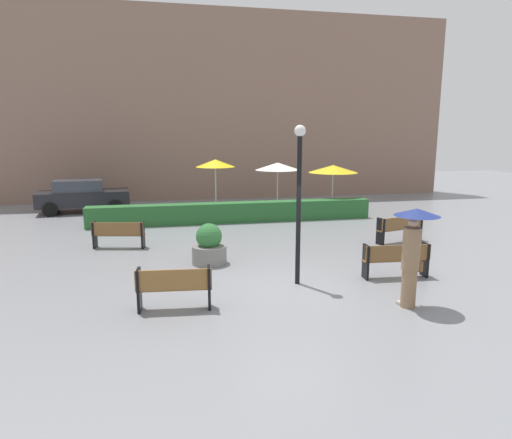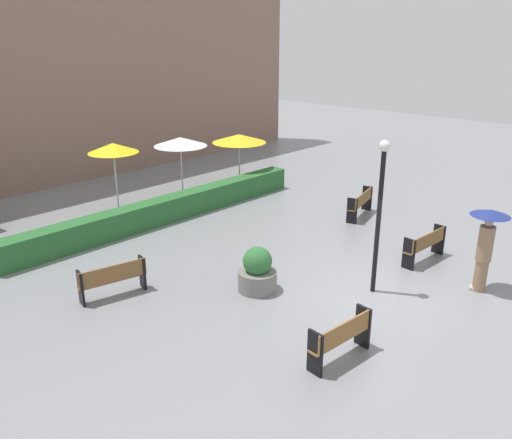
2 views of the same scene
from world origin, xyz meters
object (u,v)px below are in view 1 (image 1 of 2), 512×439
pedestrian_with_umbrella (413,244)px  patio_umbrella_yellow_far (333,169)px  patio_umbrella_yellow (215,163)px  parked_car (82,195)px  bench_far_left (118,233)px  planter_pot (209,247)px  bench_near_left (174,286)px  bench_near_right (396,258)px  lamp_post (299,189)px  bench_far_right (401,227)px  patio_umbrella_white (278,166)px

pedestrian_with_umbrella → patio_umbrella_yellow_far: bearing=77.0°
patio_umbrella_yellow → parked_car: bearing=165.1°
bench_far_left → planter_pot: (2.76, -2.40, -0.01)m
pedestrian_with_umbrella → planter_pot: size_ratio=1.83×
bench_far_left → planter_pot: bearing=-41.0°
bench_near_left → bench_near_right: bearing=10.1°
bench_near_right → lamp_post: size_ratio=0.45×
patio_umbrella_yellow → bench_near_right: bearing=-71.9°
lamp_post → patio_umbrella_yellow: bearing=94.4°
bench_far_left → bench_far_right: bearing=-7.1°
patio_umbrella_yellow_far → parked_car: (-11.72, 2.73, -1.29)m
bench_near_right → planter_pot: size_ratio=1.49×
pedestrian_with_umbrella → patio_umbrella_yellow_far: patio_umbrella_yellow_far is taller
lamp_post → patio_umbrella_white: 10.60m
bench_near_right → patio_umbrella_white: (-0.52, 10.48, 1.65)m
bench_far_left → lamp_post: 6.90m
bench_near_left → patio_umbrella_yellow_far: 13.22m
bench_near_right → patio_umbrella_yellow: 11.37m
planter_pot → pedestrian_with_umbrella: bearing=-46.6°
pedestrian_with_umbrella → patio_umbrella_white: (0.18, 12.35, 0.79)m
bench_far_right → parked_car: parked_car is taller
lamp_post → patio_umbrella_yellow: lamp_post is taller
bench_near_right → lamp_post: (-2.67, 0.10, 1.88)m
bench_near_right → bench_far_right: size_ratio=0.95×
patio_umbrella_yellow → parked_car: 6.68m
planter_pot → patio_umbrella_white: patio_umbrella_white is taller
patio_umbrella_white → patio_umbrella_yellow: bearing=176.4°
lamp_post → patio_umbrella_yellow: size_ratio=1.55×
bench_near_right → patio_umbrella_yellow: size_ratio=0.70×
bench_near_right → patio_umbrella_white: patio_umbrella_white is taller
pedestrian_with_umbrella → parked_car: (-9.06, 14.20, -0.59)m
pedestrian_with_umbrella → bench_far_left: bearing=135.6°
bench_far_left → parked_car: parked_car is taller
bench_near_right → patio_umbrella_yellow_far: size_ratio=0.77×
bench_near_left → bench_near_right: (5.77, 1.03, -0.01)m
planter_pot → patio_umbrella_white: bearing=63.0°
bench_near_left → planter_pot: (1.09, 3.35, -0.04)m
bench_near_left → bench_far_right: size_ratio=0.87×
planter_pot → parked_car: 11.23m
bench_far_left → patio_umbrella_yellow: (3.95, 5.94, 1.84)m
patio_umbrella_yellow → patio_umbrella_white: 2.98m
parked_car → planter_pot: bearing=-63.0°
parked_car → patio_umbrella_yellow: bearing=-14.9°
patio_umbrella_yellow_far → patio_umbrella_yellow: bearing=168.9°
planter_pot → lamp_post: size_ratio=0.30×
bench_far_right → planter_pot: planter_pot is taller
planter_pot → parked_car: parked_car is taller
bench_near_left → patio_umbrella_white: 12.76m
bench_near_right → lamp_post: lamp_post is taller
bench_near_left → patio_umbrella_yellow: size_ratio=0.64×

